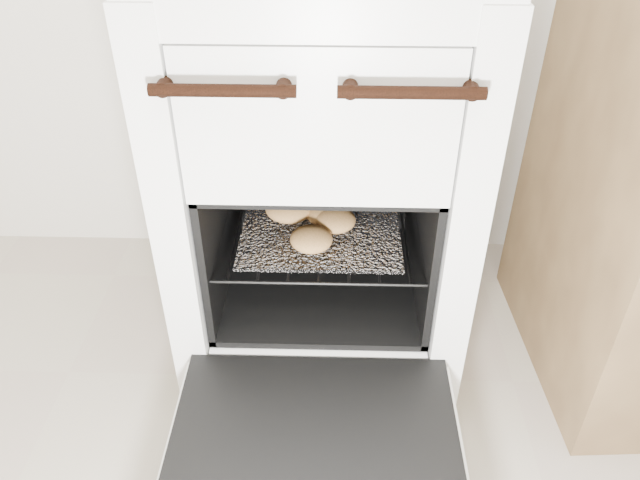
{
  "coord_description": "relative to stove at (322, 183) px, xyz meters",
  "views": [
    {
      "loc": [
        -0.07,
        0.09,
        1.07
      ],
      "look_at": [
        -0.1,
        1.06,
        0.37
      ],
      "focal_mm": 35.0,
      "sensor_mm": 36.0,
      "label": 1
    }
  ],
  "objects": [
    {
      "name": "foil_sheet",
      "position": [
        -0.0,
        -0.08,
        -0.06
      ],
      "size": [
        0.31,
        0.28,
        0.01
      ],
      "primitive_type": "cube",
      "color": "white",
      "rests_on": "oven_rack"
    },
    {
      "name": "stove",
      "position": [
        0.0,
        0.0,
        0.0
      ],
      "size": [
        0.55,
        0.61,
        0.85
      ],
      "color": "white",
      "rests_on": "ground"
    },
    {
      "name": "oven_door",
      "position": [
        -0.0,
        -0.47,
        -0.23
      ],
      "size": [
        0.5,
        0.39,
        0.03
      ],
      "color": "black",
      "rests_on": "stove"
    },
    {
      "name": "oven_rack",
      "position": [
        0.0,
        -0.06,
        -0.06
      ],
      "size": [
        0.4,
        0.39,
        0.01
      ],
      "color": "black",
      "rests_on": "stove"
    },
    {
      "name": "baked_rolls",
      "position": [
        -0.01,
        -0.05,
        -0.03
      ],
      "size": [
        0.22,
        0.29,
        0.05
      ],
      "color": "tan",
      "rests_on": "foil_sheet"
    }
  ]
}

